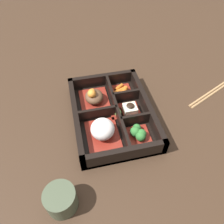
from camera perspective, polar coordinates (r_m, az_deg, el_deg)
ground_plane at (r=0.62m, az=0.00°, el=-1.52°), size 3.00×3.00×0.00m
bento_base at (r=0.62m, az=0.00°, el=-1.23°), size 0.29×0.21×0.01m
bento_rim at (r=0.61m, az=0.30°, el=-0.01°), size 0.29×0.21×0.05m
bowl_rice at (r=0.55m, az=-2.44°, el=-4.81°), size 0.11×0.08×0.06m
bowl_stew at (r=0.64m, az=-4.73°, el=3.82°), size 0.11×0.08×0.05m
bowl_greens at (r=0.56m, az=6.97°, el=-5.60°), size 0.06×0.06×0.03m
bowl_tofu at (r=0.62m, az=4.62°, el=0.73°), size 0.07×0.06×0.03m
bowl_carrots at (r=0.68m, az=2.45°, el=5.52°), size 0.06×0.07×0.02m
bowl_pickles at (r=0.62m, az=1.30°, el=-0.33°), size 0.04×0.03×0.01m
tea_cup at (r=0.49m, az=-13.24°, el=-21.34°), size 0.07×0.07×0.05m
chopsticks at (r=0.77m, az=25.23°, el=5.19°), size 0.11×0.22×0.01m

